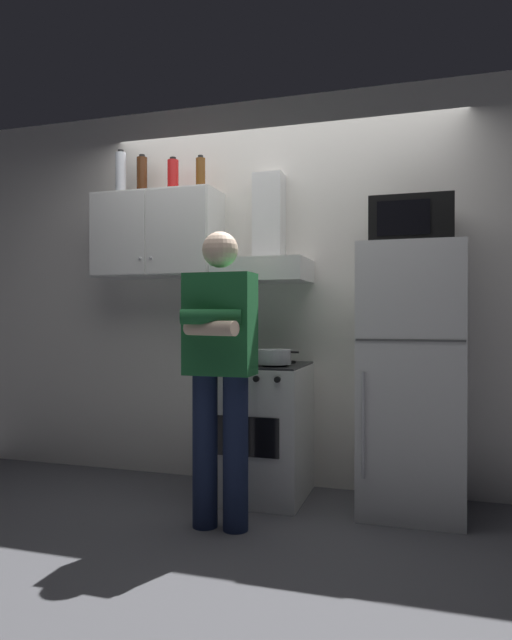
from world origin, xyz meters
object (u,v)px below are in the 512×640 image
at_px(refrigerator, 411,378).
at_px(bottle_vodka_clear, 121,173).
at_px(cooking_pot, 274,357).
at_px(bottle_soda_red, 173,176).
at_px(person_standing, 220,366).
at_px(upper_cabinet, 157,235).
at_px(bottle_rum_dark, 142,176).
at_px(stove_oven, 260,430).
at_px(bottle_beer_brown, 201,174).
at_px(range_hood, 265,253).
at_px(microwave, 411,222).

height_order(refrigerator, bottle_vodka_clear, bottle_vodka_clear).
relative_size(cooking_pot, bottle_soda_red, 1.27).
bearing_deg(person_standing, upper_cabinet, 135.74).
relative_size(cooking_pot, bottle_rum_dark, 1.06).
bearing_deg(upper_cabinet, person_standing, -44.26).
distance_m(stove_oven, bottle_vodka_clear, 2.08).
height_order(refrigerator, bottle_rum_dark, bottle_rum_dark).
relative_size(person_standing, bottle_rum_dark, 5.55).
height_order(upper_cabinet, person_standing, upper_cabinet).
height_order(bottle_beer_brown, bottle_rum_dark, bottle_rum_dark).
xyz_separation_m(bottle_soda_red, bottle_rum_dark, (-0.26, 0.03, 0.02)).
relative_size(person_standing, cooking_pot, 5.26).
height_order(range_hood, cooking_pot, range_hood).
bearing_deg(range_hood, bottle_rum_dark, 177.72).
relative_size(range_hood, person_standing, 0.46).
relative_size(refrigerator, bottle_beer_brown, 6.65).
relative_size(cooking_pot, bottle_vodka_clear, 0.97).
relative_size(upper_cabinet, bottle_beer_brown, 3.74).
relative_size(range_hood, microwave, 1.56).
relative_size(refrigerator, bottle_soda_red, 6.51).
xyz_separation_m(range_hood, cooking_pot, (0.13, -0.25, -0.68)).
xyz_separation_m(bottle_soda_red, bottle_vodka_clear, (-0.40, -0.03, 0.04)).
relative_size(microwave, person_standing, 0.29).
bearing_deg(cooking_pot, person_standing, -110.30).
bearing_deg(stove_oven, bottle_beer_brown, 164.96).
bearing_deg(upper_cabinet, bottle_soda_red, 1.85).
distance_m(range_hood, cooking_pot, 0.73).
bearing_deg(stove_oven, upper_cabinet, 171.10).
relative_size(stove_oven, refrigerator, 0.55).
bearing_deg(bottle_vodka_clear, stove_oven, -5.06).
bearing_deg(refrigerator, stove_oven, -179.96).
distance_m(stove_oven, range_hood, 1.17).
bearing_deg(bottle_soda_red, stove_oven, -10.77).
height_order(upper_cabinet, bottle_soda_red, bottle_soda_red).
bearing_deg(refrigerator, cooking_pot, -171.68).
distance_m(upper_cabinet, microwave, 1.75).
height_order(refrigerator, bottle_soda_red, bottle_soda_red).
xyz_separation_m(microwave, cooking_pot, (-0.82, -0.14, -0.82)).
relative_size(upper_cabinet, bottle_rum_dark, 3.04).
xyz_separation_m(refrigerator, microwave, (-0.00, 0.02, 0.94)).
distance_m(cooking_pot, bottle_beer_brown, 1.40).
height_order(range_hood, bottle_rum_dark, bottle_rum_dark).
bearing_deg(upper_cabinet, bottle_vodka_clear, -173.82).
distance_m(microwave, bottle_beer_brown, 1.48).
distance_m(upper_cabinet, stove_oven, 1.55).
xyz_separation_m(range_hood, microwave, (0.95, -0.11, 0.14)).
height_order(person_standing, bottle_soda_red, bottle_soda_red).
xyz_separation_m(stove_oven, range_hood, (0.00, 0.13, 1.16)).
bearing_deg(microwave, refrigerator, -89.10).
bearing_deg(bottle_rum_dark, refrigerator, -4.93).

